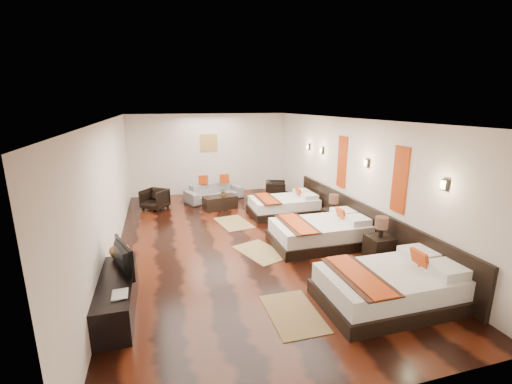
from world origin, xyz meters
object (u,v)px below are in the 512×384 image
object	(u,v)px
bed_far	(284,205)
table_plant	(224,192)
bed_mid	(321,233)
coffee_table	(220,202)
nightstand_a	(379,246)
tv_console	(117,296)
armchair_left	(155,199)
sofa	(214,192)
armchair_right	(276,190)
nightstand_b	(333,217)
figurine	(119,248)
bed_near	(391,286)
book	(112,296)
tv	(119,258)

from	to	relation	value
bed_far	table_plant	world-z (taller)	bed_far
bed_mid	coffee_table	xyz separation A→B (m)	(-1.72, 3.37, -0.08)
bed_mid	nightstand_a	xyz separation A→B (m)	(0.75, -1.12, 0.05)
tv_console	armchair_left	size ratio (longest dim) A/B	2.64
sofa	coffee_table	size ratio (longest dim) A/B	1.91
sofa	armchair_right	bearing A→B (deg)	-32.51
nightstand_b	armchair_right	bearing A→B (deg)	98.00
armchair_left	table_plant	size ratio (longest dim) A/B	2.70
armchair_right	bed_mid	bearing A→B (deg)	-165.60
tv_console	table_plant	world-z (taller)	table_plant
nightstand_b	armchair_right	size ratio (longest dim) A/B	1.37
figurine	bed_mid	bearing A→B (deg)	10.10
figurine	coffee_table	world-z (taller)	figurine
bed_far	coffee_table	xyz separation A→B (m)	(-1.72, 1.02, -0.06)
bed_near	bed_far	world-z (taller)	bed_near
book	figurine	size ratio (longest dim) A/B	0.82
tv_console	figurine	distance (m)	0.92
bed_near	nightstand_a	bearing A→B (deg)	61.43
bed_near	tv	distance (m)	4.33
nightstand_a	book	distance (m)	5.04
tv	table_plant	size ratio (longest dim) A/B	3.43
bed_far	coffee_table	world-z (taller)	bed_far
bed_mid	armchair_right	xyz separation A→B (m)	(0.30, 4.00, 0.02)
nightstand_b	coffee_table	distance (m)	3.54
nightstand_b	figurine	xyz separation A→B (m)	(-4.95, -1.58, 0.41)
tv_console	book	xyz separation A→B (m)	(0.00, -0.49, 0.29)
nightstand_b	nightstand_a	bearing A→B (deg)	-90.00
coffee_table	tv	bearing A→B (deg)	-117.22
bed_far	tv	bearing A→B (deg)	-138.26
figurine	coffee_table	bearing A→B (deg)	58.99
bed_mid	coffee_table	distance (m)	3.79
bed_mid	bed_far	bearing A→B (deg)	90.07
armchair_right	coffee_table	bearing A→B (deg)	126.03
bed_mid	armchair_right	world-z (taller)	bed_mid
bed_mid	nightstand_a	bearing A→B (deg)	-56.23
table_plant	tv	bearing A→B (deg)	-118.37
bed_far	tv_console	world-z (taller)	bed_far
bed_mid	figurine	distance (m)	4.29
nightstand_a	tv	xyz separation A→B (m)	(-4.89, -0.23, 0.47)
bed_near	sofa	size ratio (longest dim) A/B	1.17
nightstand_b	sofa	bearing A→B (deg)	124.55
nightstand_a	sofa	xyz separation A→B (m)	(-2.47, 5.54, -0.05)
bed_far	armchair_left	bearing A→B (deg)	157.16
coffee_table	armchair_left	bearing A→B (deg)	165.03
bed_far	book	world-z (taller)	bed_far
bed_far	armchair_right	distance (m)	1.68
bed_near	bed_mid	distance (m)	2.49
armchair_left	bed_near	bearing A→B (deg)	-22.73
bed_near	bed_mid	bearing A→B (deg)	90.02
bed_near	nightstand_b	world-z (taller)	nightstand_b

